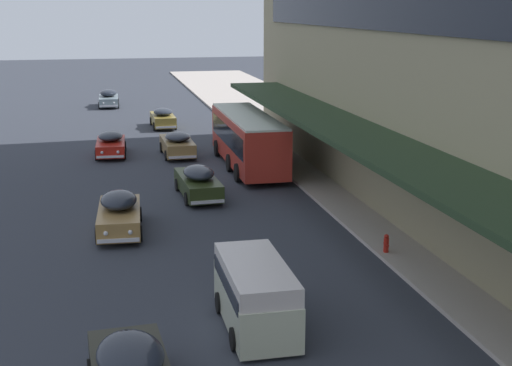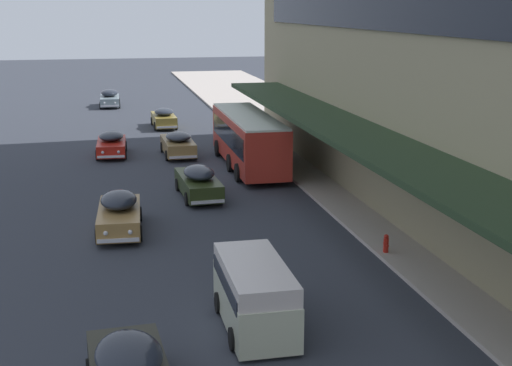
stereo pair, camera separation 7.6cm
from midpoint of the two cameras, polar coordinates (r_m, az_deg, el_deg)
name	(u,v)px [view 2 (the right image)]	position (r m, az deg, el deg)	size (l,w,h in m)	color
transit_bus_kerbside_front	(248,137)	(40.97, -0.57, 3.67)	(2.74, 10.68, 3.08)	#B72E22
sedan_second_near	(164,118)	(55.43, -7.35, 5.19)	(1.80, 4.40, 1.51)	olive
sedan_lead_mid	(198,182)	(34.83, -4.57, 0.11)	(1.94, 4.91, 1.58)	#2B3717
sedan_lead_near	(111,144)	(45.47, -11.44, 3.09)	(1.99, 4.49, 1.48)	#B31E13
sedan_trailing_mid	(119,213)	(29.97, -10.81, -2.36)	(2.01, 4.72, 1.64)	#9E763F
sedan_trailing_near	(110,98)	(68.06, -11.59, 6.66)	(1.92, 4.53, 1.58)	gray
sedan_oncoming_rear	(178,144)	(44.70, -6.20, 3.13)	(1.95, 4.65, 1.50)	olive
vw_van	(254,291)	(20.83, -0.07, -8.61)	(1.92, 4.56, 1.96)	beige
fire_hydrant	(386,243)	(27.11, 10.44, -4.77)	(0.20, 0.40, 0.70)	#B51F15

